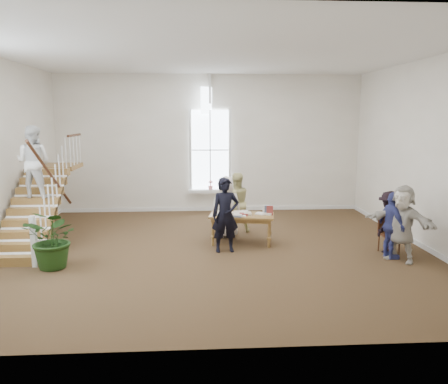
{
  "coord_description": "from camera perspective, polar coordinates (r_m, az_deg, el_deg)",
  "views": [
    {
      "loc": [
        -0.41,
        -9.99,
        3.11
      ],
      "look_at": [
        0.21,
        0.4,
        1.33
      ],
      "focal_mm": 35.0,
      "sensor_mm": 36.0,
      "label": 1
    }
  ],
  "objects": [
    {
      "name": "ground",
      "position": [
        10.47,
        -1.05,
        -7.58
      ],
      "size": [
        10.0,
        10.0,
        0.0
      ],
      "primitive_type": "plane",
      "color": "#412C19",
      "rests_on": "ground"
    },
    {
      "name": "room_shell",
      "position": [
        14.64,
        -1.78,
        -0.96
      ],
      "size": [
        10.49,
        10.0,
        10.0
      ],
      "color": "silver",
      "rests_on": "ground"
    },
    {
      "name": "staircase",
      "position": [
        11.53,
        -23.36,
        1.48
      ],
      "size": [
        1.1,
        4.1,
        2.92
      ],
      "color": "brown",
      "rests_on": "ground"
    },
    {
      "name": "library_table",
      "position": [
        10.86,
        2.31,
        -3.34
      ],
      "size": [
        1.69,
        1.05,
        0.8
      ],
      "rotation": [
        0.0,
        0.0,
        -0.18
      ],
      "color": "brown",
      "rests_on": "ground"
    },
    {
      "name": "police_officer",
      "position": [
        10.14,
        0.18,
        -3.02
      ],
      "size": [
        0.68,
        0.49,
        1.75
      ],
      "primitive_type": "imported",
      "rotation": [
        0.0,
        0.0,
        0.11
      ],
      "color": "black",
      "rests_on": "ground"
    },
    {
      "name": "elderly_woman",
      "position": [
        11.38,
        0.28,
        -1.94
      ],
      "size": [
        0.81,
        0.55,
        1.62
      ],
      "primitive_type": "imported",
      "rotation": [
        0.0,
        0.0,
        3.18
      ],
      "color": "silver",
      "rests_on": "ground"
    },
    {
      "name": "person_yellow",
      "position": [
        11.89,
        1.57,
        -1.4
      ],
      "size": [
        0.91,
        0.78,
        1.64
      ],
      "primitive_type": "imported",
      "rotation": [
        0.0,
        0.0,
        3.36
      ],
      "color": "#D0C782",
      "rests_on": "ground"
    },
    {
      "name": "woman_cluster_a",
      "position": [
        10.38,
        21.07,
        -4.1
      ],
      "size": [
        0.49,
        0.92,
        1.5
      ],
      "primitive_type": "imported",
      "rotation": [
        0.0,
        0.0,
        1.71
      ],
      "color": "#383F87",
      "rests_on": "ground"
    },
    {
      "name": "woman_cluster_b",
      "position": [
        10.84,
        20.71,
        -3.66
      ],
      "size": [
        1.04,
        1.03,
        1.44
      ],
      "primitive_type": "imported",
      "rotation": [
        0.0,
        0.0,
        3.91
      ],
      "color": "black",
      "rests_on": "ground"
    },
    {
      "name": "woman_cluster_c",
      "position": [
        10.24,
        22.22,
        -3.82
      ],
      "size": [
        1.39,
        1.51,
        1.68
      ],
      "primitive_type": "imported",
      "rotation": [
        0.0,
        0.0,
        5.41
      ],
      "color": "beige",
      "rests_on": "ground"
    },
    {
      "name": "floor_plant",
      "position": [
        9.73,
        -21.31,
        -5.71
      ],
      "size": [
        1.43,
        1.34,
        1.27
      ],
      "primitive_type": "imported",
      "rotation": [
        0.0,
        0.0,
        -0.38
      ],
      "color": "#1B3A12",
      "rests_on": "ground"
    },
    {
      "name": "side_chair",
      "position": [
        10.88,
        20.64,
        -4.67
      ],
      "size": [
        0.44,
        0.44,
        0.95
      ],
      "rotation": [
        0.0,
        0.0,
        0.06
      ],
      "color": "#37210F",
      "rests_on": "ground"
    }
  ]
}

